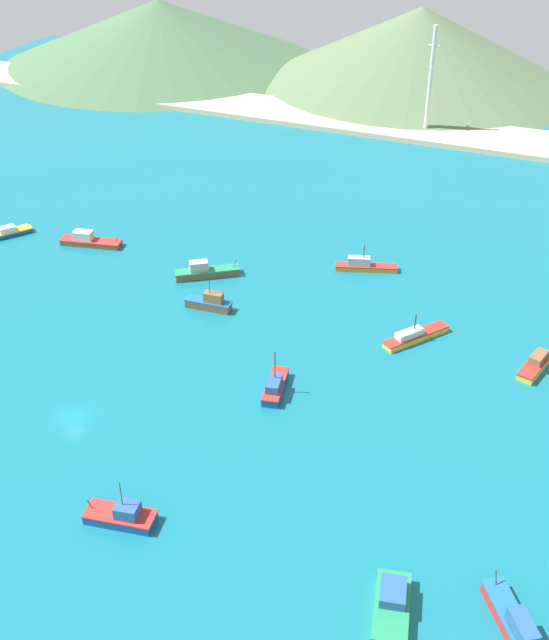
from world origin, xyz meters
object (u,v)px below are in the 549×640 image
at_px(fishing_boat_3, 122,515).
at_px(fishing_boat_5, 89,241).
at_px(fishing_boat_10, 516,627).
at_px(fishing_boat_11, 392,606).
at_px(fishing_boat_2, 11,231).
at_px(fishing_boat_1, 205,271).
at_px(fishing_boat_8, 275,386).
at_px(fishing_boat_6, 415,336).
at_px(fishing_boat_4, 210,303).
at_px(fishing_boat_0, 536,364).
at_px(radio_tower, 430,80).
at_px(fishing_boat_9, 364,266).

relative_size(fishing_boat_3, fishing_boat_5, 0.72).
height_order(fishing_boat_10, fishing_boat_11, fishing_boat_10).
height_order(fishing_boat_3, fishing_boat_10, fishing_boat_3).
bearing_deg(fishing_boat_5, fishing_boat_2, -171.56).
xyz_separation_m(fishing_boat_5, fishing_boat_11, (69.52, -52.20, 0.06)).
relative_size(fishing_boat_2, fishing_boat_5, 0.63).
bearing_deg(fishing_boat_3, fishing_boat_2, 137.79).
bearing_deg(fishing_boat_11, fishing_boat_5, 143.10).
height_order(fishing_boat_1, fishing_boat_8, fishing_boat_8).
relative_size(fishing_boat_2, fishing_boat_6, 0.69).
xyz_separation_m(fishing_boat_4, fishing_boat_5, (-29.05, 10.67, -0.23)).
distance_m(fishing_boat_4, fishing_boat_8, 22.76).
bearing_deg(fishing_boat_0, fishing_boat_5, 174.63).
xyz_separation_m(fishing_boat_2, radio_tower, (53.93, 82.23, 11.88)).
distance_m(fishing_boat_2, fishing_boat_6, 74.69).
xyz_separation_m(fishing_boat_8, radio_tower, (-7.30, 105.61, 11.65)).
height_order(fishing_boat_2, fishing_boat_5, fishing_boat_5).
relative_size(fishing_boat_3, fishing_boat_10, 0.83).
bearing_deg(fishing_boat_10, fishing_boat_2, 153.35).
distance_m(fishing_boat_3, fishing_boat_4, 43.39).
distance_m(fishing_boat_5, fishing_boat_6, 59.92).
xyz_separation_m(fishing_boat_4, fishing_boat_11, (40.46, -41.53, -0.17)).
bearing_deg(fishing_boat_3, fishing_boat_5, 127.60).
bearing_deg(fishing_boat_0, fishing_boat_11, -98.49).
bearing_deg(fishing_boat_1, fishing_boat_11, -47.65).
bearing_deg(fishing_boat_1, fishing_boat_6, -7.43).
xyz_separation_m(fishing_boat_2, fishing_boat_11, (84.52, -49.97, 0.23)).
bearing_deg(fishing_boat_6, fishing_boat_8, -125.17).
xyz_separation_m(fishing_boat_9, radio_tower, (-7.62, 69.70, 11.74)).
relative_size(fishing_boat_0, fishing_boat_3, 1.00).
xyz_separation_m(fishing_boat_0, fishing_boat_1, (-52.46, 5.15, 0.13)).
bearing_deg(fishing_boat_11, fishing_boat_3, -179.34).
height_order(fishing_boat_11, radio_tower, radio_tower).
distance_m(fishing_boat_6, fishing_boat_10, 48.18).
relative_size(fishing_boat_5, radio_tower, 0.45).
bearing_deg(fishing_boat_8, radio_tower, 93.95).
bearing_deg(fishing_boat_3, fishing_boat_6, 67.39).
height_order(fishing_boat_0, fishing_boat_9, fishing_boat_9).
height_order(fishing_boat_3, fishing_boat_8, fishing_boat_8).
distance_m(fishing_boat_8, fishing_boat_10, 42.08).
distance_m(fishing_boat_1, fishing_boat_9, 25.88).
bearing_deg(fishing_boat_4, fishing_boat_11, -45.75).
bearing_deg(fishing_boat_6, fishing_boat_4, -172.56).
relative_size(fishing_boat_5, fishing_boat_9, 1.07).
bearing_deg(fishing_boat_5, fishing_boat_4, -20.16).
xyz_separation_m(fishing_boat_4, fishing_boat_9, (17.48, 20.97, -0.25)).
relative_size(fishing_boat_2, radio_tower, 0.28).
relative_size(fishing_boat_2, fishing_boat_11, 0.81).
xyz_separation_m(fishing_boat_0, fishing_boat_5, (-76.24, 7.17, 0.02)).
xyz_separation_m(fishing_boat_3, fishing_boat_4, (-11.40, 41.87, 0.18)).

